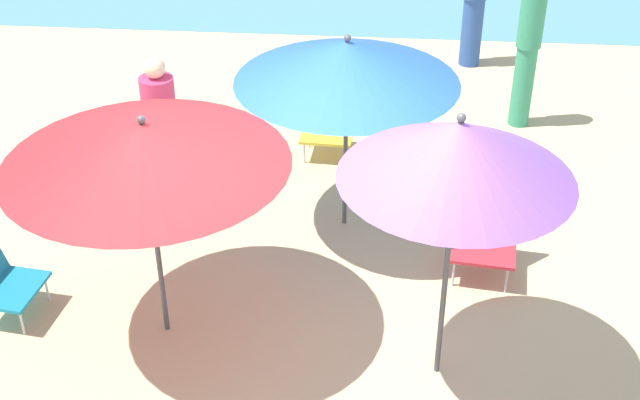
{
  "coord_description": "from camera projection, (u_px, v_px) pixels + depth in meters",
  "views": [
    {
      "loc": [
        0.56,
        -5.13,
        4.57
      ],
      "look_at": [
        0.05,
        0.84,
        0.7
      ],
      "focal_mm": 48.67,
      "sensor_mm": 36.0,
      "label": 1
    }
  ],
  "objects": [
    {
      "name": "beach_chair_b",
      "position": [
        328.0,
        126.0,
        9.05
      ],
      "size": [
        0.56,
        0.52,
        0.57
      ],
      "rotation": [
        0.0,
        0.0,
        -1.63
      ],
      "color": "gold",
      "rests_on": "ground_plane"
    },
    {
      "name": "beach_chair_c",
      "position": [
        485.0,
        232.0,
        7.32
      ],
      "size": [
        0.61,
        0.63,
        0.71
      ],
      "rotation": [
        0.0,
        0.0,
        -1.7
      ],
      "color": "red",
      "rests_on": "ground_plane"
    },
    {
      "name": "umbrella_purple",
      "position": [
        458.0,
        151.0,
        5.44
      ],
      "size": [
        1.55,
        1.55,
        2.14
      ],
      "color": "#4C4C51",
      "rests_on": "ground_plane"
    },
    {
      "name": "person_b",
      "position": [
        163.0,
        140.0,
        7.78
      ],
      "size": [
        0.3,
        0.3,
        1.6
      ],
      "rotation": [
        0.0,
        0.0,
        3.22
      ],
      "color": "#DB3866",
      "rests_on": "ground_plane"
    },
    {
      "name": "ground_plane",
      "position": [
        304.0,
        332.0,
        6.82
      ],
      "size": [
        40.0,
        40.0,
        0.0
      ],
      "primitive_type": "plane",
      "color": "#D3BC8C"
    },
    {
      "name": "person_c",
      "position": [
        528.0,
        48.0,
        9.28
      ],
      "size": [
        0.27,
        0.27,
        1.75
      ],
      "rotation": [
        0.0,
        0.0,
        4.22
      ],
      "color": "#389970",
      "rests_on": "ground_plane"
    },
    {
      "name": "umbrella_red",
      "position": [
        144.0,
        144.0,
        5.95
      ],
      "size": [
        2.04,
        2.04,
        1.89
      ],
      "color": "#4C4C51",
      "rests_on": "ground_plane"
    },
    {
      "name": "umbrella_blue",
      "position": [
        347.0,
        62.0,
        7.22
      ],
      "size": [
        1.93,
        1.93,
        1.86
      ],
      "color": "#4C4C51",
      "rests_on": "ground_plane"
    }
  ]
}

